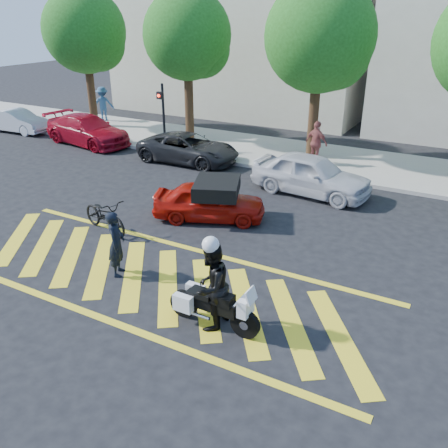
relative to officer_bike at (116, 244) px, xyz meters
The scene contains 19 objects.
ground 1.27m from the officer_bike, 11.70° to the left, with size 90.00×90.00×0.00m, color black.
sidewalk 12.25m from the officer_bike, 85.77° to the left, with size 60.00×5.00×0.15m, color #9E998E.
crosswalk 1.24m from the officer_bike, 12.21° to the left, with size 12.33×4.00×0.01m.
building_left 22.72m from the officer_bike, 108.52° to the left, with size 16.00×8.00×10.00m, color beige.
tree_far_left 17.63m from the officer_bike, 134.33° to the left, with size 4.40×4.40×7.41m.
tree_left 14.04m from the officer_bike, 114.06° to the left, with size 4.20×4.20×7.26m.
tree_center 13.00m from the officer_bike, 85.19° to the left, with size 4.60×4.60×7.56m.
signal_pole 11.44m from the officer_bike, 119.43° to the left, with size 0.28×0.43×3.20m.
officer_bike is the anchor object (origin of this frame).
bicycle 2.78m from the officer_bike, 138.45° to the left, with size 0.71×2.04×1.07m, color black.
police_motorcycle 3.34m from the officer_bike, 13.02° to the right, with size 2.18×0.69×0.96m.
officer_moto 3.31m from the officer_bike, 13.08° to the right, with size 0.96×0.75×1.98m, color black.
red_convertible 4.20m from the officer_bike, 86.31° to the left, with size 1.44×3.59×1.22m, color #AB1007.
parked_far_left 17.78m from the officer_bike, 148.13° to the left, with size 1.30×3.74×1.23m, color #B1B2B9.
parked_left 13.61m from the officer_bike, 136.65° to the left, with size 2.02×4.96×1.44m, color maroon.
parked_mid_left 9.91m from the officer_bike, 112.21° to the left, with size 2.11×4.58×1.27m, color black.
parked_mid_right 8.33m from the officer_bike, 73.51° to the left, with size 1.78×4.41×1.50m, color silver.
pedestrian_left 18.47m from the officer_bike, 132.89° to the left, with size 1.26×0.73×1.96m, color #2E537F.
pedestrian_right 11.29m from the officer_bike, 82.62° to the left, with size 1.08×0.45×1.85m, color #944743.
Camera 1 is at (6.65, -8.24, 6.30)m, focal length 38.00 mm.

